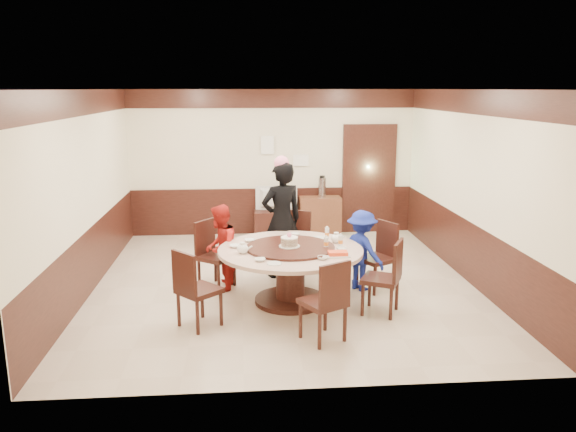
{
  "coord_description": "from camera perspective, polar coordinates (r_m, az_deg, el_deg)",
  "views": [
    {
      "loc": [
        -0.58,
        -7.85,
        2.82
      ],
      "look_at": [
        0.03,
        -0.35,
        1.1
      ],
      "focal_mm": 35.0,
      "sensor_mm": 36.0,
      "label": 1
    }
  ],
  "objects": [
    {
      "name": "side_cabinet",
      "position": [
        11.01,
        3.26,
        0.01
      ],
      "size": [
        0.8,
        0.4,
        0.75
      ],
      "primitive_type": "cube",
      "color": "brown",
      "rests_on": "ground"
    },
    {
      "name": "birthday_cake",
      "position": [
        7.38,
        0.13,
        -2.63
      ],
      "size": [
        0.28,
        0.28,
        0.19
      ],
      "color": "white",
      "rests_on": "banquet_table"
    },
    {
      "name": "chair_5",
      "position": [
        7.3,
        9.53,
        -7.46
      ],
      "size": [
        0.6,
        0.59,
        0.97
      ],
      "rotation": [
        0.0,
        0.0,
        7.39
      ],
      "color": "black",
      "rests_on": "ground"
    },
    {
      "name": "bowl_5",
      "position": [
        8.03,
        0.75,
        -1.89
      ],
      "size": [
        0.14,
        0.14,
        0.04
      ],
      "primitive_type": "imported",
      "color": "white",
      "rests_on": "banquet_table"
    },
    {
      "name": "chair_3",
      "position": [
        6.9,
        -9.12,
        -8.67
      ],
      "size": [
        0.62,
        0.62,
        0.97
      ],
      "rotation": [
        0.0,
        0.0,
        5.46
      ],
      "color": "black",
      "rests_on": "ground"
    },
    {
      "name": "bowl_0",
      "position": [
        7.76,
        -3.92,
        -2.49
      ],
      "size": [
        0.15,
        0.15,
        0.04
      ],
      "primitive_type": "imported",
      "color": "white",
      "rests_on": "banquet_table"
    },
    {
      "name": "bowl_1",
      "position": [
        6.96,
        3.51,
        -4.26
      ],
      "size": [
        0.13,
        0.13,
        0.04
      ],
      "primitive_type": "imported",
      "color": "white",
      "rests_on": "banquet_table"
    },
    {
      "name": "shrimp_platter",
      "position": [
        7.11,
        5.09,
        -3.87
      ],
      "size": [
        0.3,
        0.2,
        0.06
      ],
      "color": "white",
      "rests_on": "banquet_table"
    },
    {
      "name": "banquet_table",
      "position": [
        7.48,
        0.25,
        -4.92
      ],
      "size": [
        1.92,
        1.92,
        0.78
      ],
      "color": "black",
      "rests_on": "ground"
    },
    {
      "name": "notice_left",
      "position": [
        10.87,
        -2.11,
        7.21
      ],
      "size": [
        0.25,
        0.0,
        0.35
      ],
      "primitive_type": "cube",
      "color": "white",
      "rests_on": "room"
    },
    {
      "name": "bottle_2",
      "position": [
        7.88,
        3.98,
        -1.78
      ],
      "size": [
        0.06,
        0.06,
        0.16
      ],
      "primitive_type": "cylinder",
      "color": "white",
      "rests_on": "banquet_table"
    },
    {
      "name": "chair_1",
      "position": [
        8.69,
        0.6,
        -3.95
      ],
      "size": [
        0.58,
        0.59,
        0.97
      ],
      "rotation": [
        0.0,
        0.0,
        2.72
      ],
      "color": "black",
      "rests_on": "ground"
    },
    {
      "name": "bowl_2",
      "position": [
        6.89,
        -2.86,
        -4.46
      ],
      "size": [
        0.14,
        0.14,
        0.03
      ],
      "primitive_type": "imported",
      "color": "white",
      "rests_on": "banquet_table"
    },
    {
      "name": "teapot_left",
      "position": [
        7.21,
        -4.64,
        -3.34
      ],
      "size": [
        0.17,
        0.15,
        0.13
      ],
      "primitive_type": "ellipsoid",
      "color": "white",
      "rests_on": "banquet_table"
    },
    {
      "name": "bowl_3",
      "position": [
        7.35,
        5.47,
        -3.38
      ],
      "size": [
        0.14,
        0.14,
        0.04
      ],
      "primitive_type": "imported",
      "color": "white",
      "rests_on": "banquet_table"
    },
    {
      "name": "tv_stand",
      "position": [
        10.92,
        -1.24,
        -0.74
      ],
      "size": [
        0.85,
        0.45,
        0.5
      ],
      "primitive_type": "cube",
      "color": "black",
      "rests_on": "ground"
    },
    {
      "name": "person_standing",
      "position": [
        8.44,
        -0.65,
        -0.41
      ],
      "size": [
        0.75,
        0.62,
        1.76
      ],
      "primitive_type": "imported",
      "rotation": [
        0.0,
        0.0,
        3.5
      ],
      "color": "black",
      "rests_on": "ground"
    },
    {
      "name": "television",
      "position": [
        10.82,
        -1.25,
        1.74
      ],
      "size": [
        0.81,
        0.25,
        0.47
      ],
      "primitive_type": "imported",
      "rotation": [
        0.0,
        0.0,
        2.96
      ],
      "color": "gray",
      "rests_on": "tv_stand"
    },
    {
      "name": "chair_4",
      "position": [
        6.47,
        3.67,
        -10.01
      ],
      "size": [
        0.6,
        0.6,
        0.97
      ],
      "rotation": [
        0.0,
        0.0,
        6.8
      ],
      "color": "black",
      "rests_on": "ground"
    },
    {
      "name": "room",
      "position": [
        8.07,
        -0.34,
        0.42
      ],
      "size": [
        6.0,
        6.04,
        2.84
      ],
      "color": "beige",
      "rests_on": "ground"
    },
    {
      "name": "saucer_near",
      "position": [
        6.78,
        -1.39,
        -4.85
      ],
      "size": [
        0.18,
        0.18,
        0.01
      ],
      "primitive_type": "cylinder",
      "color": "white",
      "rests_on": "banquet_table"
    },
    {
      "name": "notice_right",
      "position": [
        10.95,
        1.32,
        5.68
      ],
      "size": [
        0.3,
        0.0,
        0.22
      ],
      "primitive_type": "cube",
      "color": "white",
      "rests_on": "room"
    },
    {
      "name": "bottle_1",
      "position": [
        7.51,
        5.36,
        -2.55
      ],
      "size": [
        0.06,
        0.06,
        0.16
      ],
      "primitive_type": "cylinder",
      "color": "white",
      "rests_on": "banquet_table"
    },
    {
      "name": "person_blue",
      "position": [
        8.02,
        7.5,
        -3.49
      ],
      "size": [
        0.79,
        0.85,
        1.15
      ],
      "primitive_type": "imported",
      "rotation": [
        0.0,
        0.0,
        2.21
      ],
      "color": "navy",
      "rests_on": "ground"
    },
    {
      "name": "teapot_right",
      "position": [
        7.71,
        4.92,
        -2.28
      ],
      "size": [
        0.17,
        0.15,
        0.13
      ],
      "primitive_type": "ellipsoid",
      "color": "white",
      "rests_on": "banquet_table"
    },
    {
      "name": "saucer_far",
      "position": [
        7.94,
        3.18,
        -2.2
      ],
      "size": [
        0.18,
        0.18,
        0.01
      ],
      "primitive_type": "cylinder",
      "color": "white",
      "rests_on": "banquet_table"
    },
    {
      "name": "thermos",
      "position": [
        10.9,
        3.48,
        2.91
      ],
      "size": [
        0.15,
        0.15,
        0.38
      ],
      "primitive_type": "cylinder",
      "color": "silver",
      "rests_on": "side_cabinet"
    },
    {
      "name": "chair_0",
      "position": [
        8.14,
        8.99,
        -5.29
      ],
      "size": [
        0.6,
        0.6,
        0.97
      ],
      "rotation": [
        0.0,
        0.0,
        2.09
      ],
      "color": "black",
      "rests_on": "ground"
    },
    {
      "name": "person_red",
      "position": [
        7.98,
        -6.89,
        -3.24
      ],
      "size": [
        0.57,
        0.68,
        1.23
      ],
      "primitive_type": "imported",
      "rotation": [
        0.0,
        0.0,
        4.52
      ],
      "color": "#B21D17",
      "rests_on": "ground"
    },
    {
      "name": "chair_2",
      "position": [
        8.19,
        -7.37,
        -5.12
      ],
      "size": [
        0.62,
        0.62,
        0.97
      ],
      "rotation": [
        0.0,
        0.0,
        4.06
      ],
      "color": "black",
      "rests_on": "ground"
    },
    {
      "name": "bowl_4",
      "position": [
        7.5,
        -5.4,
        -3.06
      ],
      "size": [
        0.15,
        0.15,
        0.04
      ],
      "primitive_type": "imported",
      "color": "white",
      "rests_on": "banquet_table"
    },
    {
      "name": "bottle_0",
      "position": [
        7.4,
        3.9,
        -2.74
      ],
      "size": [
        0.06,
        0.06,
        0.16
      ],
      "primitive_type": "cylinder",
      "color": "white",
      "rests_on": "banquet_table"
    }
  ]
}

